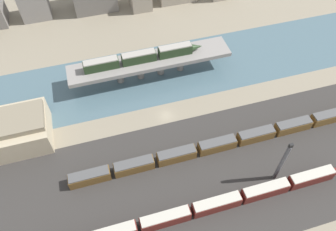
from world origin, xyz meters
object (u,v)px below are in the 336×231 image
at_px(train_yard_near, 171,217).
at_px(signal_tower, 282,162).
at_px(train_yard_mid, 242,139).
at_px(train_on_bridge, 143,56).
at_px(warehouse_building, 7,132).

height_order(train_yard_near, signal_tower, signal_tower).
relative_size(train_yard_mid, signal_tower, 6.16).
xyz_separation_m(train_yard_near, train_yard_mid, (27.00, 17.08, -0.19)).
relative_size(train_on_bridge, warehouse_building, 1.71).
height_order(train_on_bridge, train_yard_mid, train_on_bridge).
height_order(train_on_bridge, train_yard_near, train_on_bridge).
xyz_separation_m(train_yard_near, warehouse_building, (-38.87, 36.72, 2.64)).
xyz_separation_m(train_on_bridge, train_yard_near, (-6.00, -52.46, -7.18)).
distance_m(train_on_bridge, train_yard_mid, 41.80).
relative_size(train_yard_near, signal_tower, 6.01).
bearing_deg(train_on_bridge, train_yard_near, -96.52).
bearing_deg(train_yard_mid, signal_tower, -72.89).
relative_size(train_on_bridge, signal_tower, 2.45).
xyz_separation_m(train_yard_mid, warehouse_building, (-65.87, 19.64, 2.83)).
distance_m(warehouse_building, signal_tower, 77.51).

